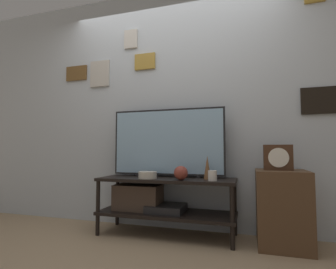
# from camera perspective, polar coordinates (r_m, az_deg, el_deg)

# --- Properties ---
(ground_plane) EXTENTS (12.00, 12.00, 0.00)m
(ground_plane) POSITION_cam_1_polar(r_m,az_deg,el_deg) (2.52, -2.38, -22.83)
(ground_plane) COLOR #997F60
(wall_back) EXTENTS (6.40, 0.08, 2.70)m
(wall_back) POSITION_cam_1_polar(r_m,az_deg,el_deg) (2.96, 1.32, 6.59)
(wall_back) COLOR #B2BCC6
(wall_back) RESTS_ON ground_plane
(media_console) EXTENTS (1.36, 0.46, 0.56)m
(media_console) POSITION_cam_1_polar(r_m,az_deg,el_deg) (2.72, -2.79, -13.70)
(media_console) COLOR black
(media_console) RESTS_ON ground_plane
(television) EXTENTS (1.20, 0.05, 0.71)m
(television) POSITION_cam_1_polar(r_m,az_deg,el_deg) (2.74, -0.15, -1.65)
(television) COLOR black
(television) RESTS_ON media_console
(vase_wide_bowl) EXTENTS (0.18, 0.18, 0.07)m
(vase_wide_bowl) POSITION_cam_1_polar(r_m,az_deg,el_deg) (2.61, -4.46, -8.78)
(vase_wide_bowl) COLOR beige
(vase_wide_bowl) RESTS_ON media_console
(vase_slim_bronze) EXTENTS (0.07, 0.07, 0.22)m
(vase_slim_bronze) POSITION_cam_1_polar(r_m,az_deg,el_deg) (2.55, 8.55, -7.10)
(vase_slim_bronze) COLOR brown
(vase_slim_bronze) RESTS_ON media_console
(vase_round_glass) EXTENTS (0.13, 0.13, 0.13)m
(vase_round_glass) POSITION_cam_1_polar(r_m,az_deg,el_deg) (2.46, 2.82, -8.36)
(vase_round_glass) COLOR brown
(vase_round_glass) RESTS_ON media_console
(candle_jar) EXTENTS (0.08, 0.08, 0.09)m
(candle_jar) POSITION_cam_1_polar(r_m,az_deg,el_deg) (2.44, 9.65, -8.80)
(candle_jar) COLOR silver
(candle_jar) RESTS_ON media_console
(side_table) EXTENTS (0.43, 0.46, 0.66)m
(side_table) POSITION_cam_1_polar(r_m,az_deg,el_deg) (2.58, 23.64, -14.47)
(side_table) COLOR #513823
(side_table) RESTS_ON ground_plane
(mantel_clock) EXTENTS (0.24, 0.11, 0.23)m
(mantel_clock) POSITION_cam_1_polar(r_m,az_deg,el_deg) (2.53, 22.80, -4.63)
(mantel_clock) COLOR #422819
(mantel_clock) RESTS_ON side_table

